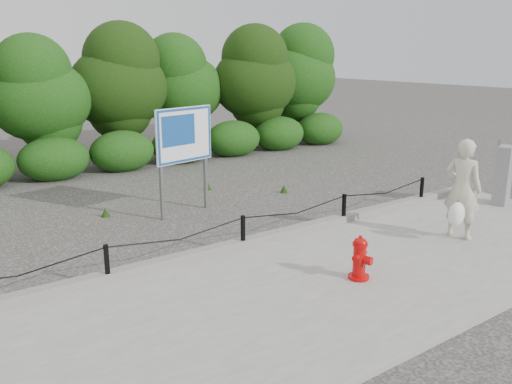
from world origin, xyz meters
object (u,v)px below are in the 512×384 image
Objects in this scene: pedestrian at (462,190)px; advertising_sign at (184,140)px; fire_hydrant at (360,258)px; utility_cabinet at (503,175)px.

advertising_sign is (-3.28, 4.56, 0.66)m from pedestrian.
advertising_sign reaches higher than fire_hydrant.
fire_hydrant is 4.97m from advertising_sign.
advertising_sign is at bearing 21.84° from pedestrian.
pedestrian is at bearing -64.98° from advertising_sign.
pedestrian is 0.80× the size of advertising_sign.
utility_cabinet is at bearing -87.99° from pedestrian.
pedestrian reaches higher than utility_cabinet.
pedestrian is at bearing 177.77° from utility_cabinet.
utility_cabinet is 7.21m from advertising_sign.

